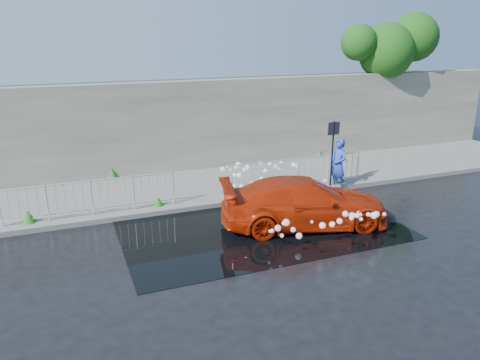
# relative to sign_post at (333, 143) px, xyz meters

# --- Properties ---
(ground) EXTENTS (90.00, 90.00, 0.00)m
(ground) POSITION_rel_sign_post_xyz_m (-4.20, -3.10, -1.72)
(ground) COLOR black
(ground) RESTS_ON ground
(pavement) EXTENTS (30.00, 4.00, 0.15)m
(pavement) POSITION_rel_sign_post_xyz_m (-4.20, 1.90, -1.65)
(pavement) COLOR #605F5B
(pavement) RESTS_ON ground
(curb) EXTENTS (30.00, 0.25, 0.16)m
(curb) POSITION_rel_sign_post_xyz_m (-4.20, -0.10, -1.64)
(curb) COLOR #605F5B
(curb) RESTS_ON ground
(retaining_wall) EXTENTS (30.00, 0.60, 3.50)m
(retaining_wall) POSITION_rel_sign_post_xyz_m (-4.20, 4.10, 0.18)
(retaining_wall) COLOR #5E5C4F
(retaining_wall) RESTS_ON pavement
(puddle) EXTENTS (8.00, 5.00, 0.01)m
(puddle) POSITION_rel_sign_post_xyz_m (-3.70, -2.10, -1.72)
(puddle) COLOR black
(puddle) RESTS_ON ground
(sign_post) EXTENTS (0.45, 0.06, 2.50)m
(sign_post) POSITION_rel_sign_post_xyz_m (0.00, 0.00, 0.00)
(sign_post) COLOR black
(sign_post) RESTS_ON ground
(tree) EXTENTS (4.90, 2.53, 6.31)m
(tree) POSITION_rel_sign_post_xyz_m (5.63, 4.32, 3.09)
(tree) COLOR #332114
(tree) RESTS_ON ground
(railing_left) EXTENTS (5.05, 0.05, 1.10)m
(railing_left) POSITION_rel_sign_post_xyz_m (-8.20, 0.25, -0.99)
(railing_left) COLOR silver
(railing_left) RESTS_ON pavement
(railing_right) EXTENTS (5.05, 0.05, 1.10)m
(railing_right) POSITION_rel_sign_post_xyz_m (-1.20, 0.25, -0.99)
(railing_right) COLOR silver
(railing_right) RESTS_ON pavement
(weeds) EXTENTS (12.17, 3.93, 0.39)m
(weeds) POSITION_rel_sign_post_xyz_m (-4.74, 1.45, -1.40)
(weeds) COLOR #144E16
(weeds) RESTS_ON pavement
(water_spray) EXTENTS (3.66, 5.72, 1.10)m
(water_spray) POSITION_rel_sign_post_xyz_m (-2.53, -1.73, -0.96)
(water_spray) COLOR white
(water_spray) RESTS_ON ground
(red_car) EXTENTS (5.20, 3.04, 1.42)m
(red_car) POSITION_rel_sign_post_xyz_m (-2.45, -2.50, -1.02)
(red_car) COLOR #AB2106
(red_car) RESTS_ON ground
(person) EXTENTS (0.58, 0.76, 1.88)m
(person) POSITION_rel_sign_post_xyz_m (0.22, -0.10, -0.78)
(person) COLOR #2541BC
(person) RESTS_ON ground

